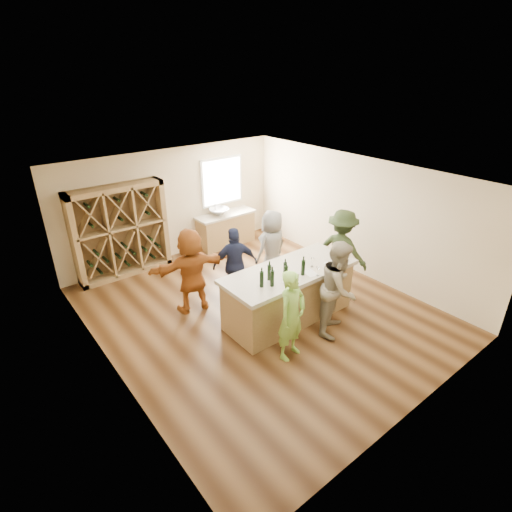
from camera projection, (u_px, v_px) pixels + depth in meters
floor at (258, 312)px, 8.34m from camera, size 6.00×7.00×0.10m
ceiling at (259, 175)px, 7.08m from camera, size 6.00×7.00×0.10m
wall_back at (172, 204)px, 10.21m from camera, size 6.00×0.10×2.80m
wall_front at (428, 339)px, 5.20m from camera, size 6.00×0.10×2.80m
wall_left at (100, 302)px, 6.00m from camera, size 0.10×7.00×2.80m
wall_right at (359, 216)px, 9.41m from camera, size 0.10×7.00×2.80m
window_frame at (222, 181)px, 10.84m from camera, size 1.30×0.06×1.30m
window_pane at (222, 181)px, 10.82m from camera, size 1.18×0.01×1.18m
wine_rack at (121, 232)px, 9.31m from camera, size 2.20×0.45×2.20m
back_counter_base at (226, 230)px, 11.17m from camera, size 1.60×0.58×0.86m
back_counter_top at (225, 214)px, 10.97m from camera, size 1.70×0.62×0.06m
sink at (219, 212)px, 10.80m from camera, size 0.54×0.54×0.19m
faucet at (215, 208)px, 10.91m from camera, size 0.02×0.02×0.30m
tasting_counter_base at (289, 296)px, 7.89m from camera, size 2.60×1.00×1.00m
tasting_counter_top at (290, 272)px, 7.65m from camera, size 2.72×1.12×0.08m
wine_bottle_a at (262, 279)px, 6.99m from camera, size 0.09×0.09×0.30m
wine_bottle_b at (272, 278)px, 7.01m from camera, size 0.09×0.09×0.30m
wine_bottle_c at (269, 272)px, 7.22m from camera, size 0.09×0.09×0.30m
wine_bottle_d at (286, 273)px, 7.20m from camera, size 0.09×0.09×0.29m
wine_bottle_e at (285, 269)px, 7.36m from camera, size 0.07×0.07×0.27m
wine_glass_a at (292, 280)px, 7.09m from camera, size 0.09×0.09×0.19m
wine_glass_b at (318, 271)px, 7.38m from camera, size 0.07×0.07×0.17m
wine_glass_c at (333, 265)px, 7.63m from camera, size 0.07×0.07×0.17m
wine_glass_d at (312, 262)px, 7.71m from camera, size 0.09×0.09×0.19m
wine_glass_e at (334, 255)px, 8.00m from camera, size 0.08×0.08×0.18m
tasting_menu_a at (290, 282)px, 7.20m from camera, size 0.28×0.32×0.00m
tasting_menu_b at (311, 273)px, 7.50m from camera, size 0.25×0.31×0.00m
tasting_menu_c at (333, 265)px, 7.82m from camera, size 0.28×0.36×0.00m
person_near_left at (292, 316)px, 6.69m from camera, size 0.67×0.55×1.65m
person_near_right at (339, 288)px, 7.33m from camera, size 1.02×0.86×1.84m
person_server at (341, 250)px, 8.78m from camera, size 0.87×1.31×1.86m
person_far_mid at (235, 264)px, 8.42m from camera, size 1.07×0.82×1.63m
person_far_right at (272, 247)px, 9.08m from camera, size 0.91×0.65×1.73m
person_far_left at (191, 271)px, 8.00m from camera, size 1.74×0.89×1.79m
wine_bottle_f at (303, 268)px, 7.39m from camera, size 0.07×0.07×0.30m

